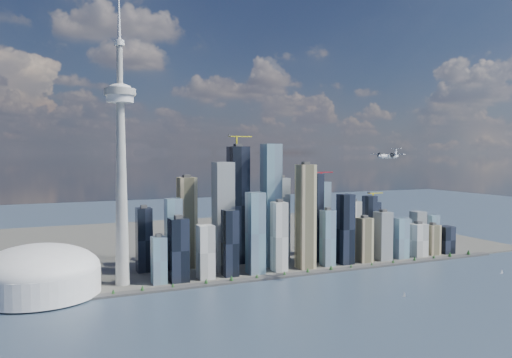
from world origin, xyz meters
name	(u,v)px	position (x,y,z in m)	size (l,w,h in m)	color
ground	(357,315)	(0.00, 0.00, 0.00)	(4000.00, 4000.00, 0.00)	#304255
seawall	(283,276)	(0.00, 250.00, 2.00)	(1100.00, 22.00, 4.00)	#383838
land	(210,240)	(0.00, 700.00, 1.50)	(1400.00, 900.00, 3.00)	#4C4C47
shoreline_trees	(283,273)	(0.00, 250.00, 8.78)	(960.53, 7.20, 8.80)	#3F2D1E
skyscraper_cluster	(289,225)	(59.61, 336.81, 88.05)	(736.00, 142.00, 282.09)	black
needle_tower	(121,158)	(-300.00, 310.00, 235.84)	(56.00, 56.00, 550.50)	#989793
dome_stadium	(40,273)	(-440.00, 300.00, 39.44)	(200.00, 200.00, 86.00)	silver
airplane	(389,156)	(159.62, 130.95, 240.01)	(71.34, 63.99, 18.21)	white
sailboat_west	(404,295)	(129.77, 46.97, 2.77)	(6.06, 3.67, 8.64)	silver
sailboat_east	(502,272)	(420.92, 96.18, 3.07)	(6.87, 3.45, 9.57)	silver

